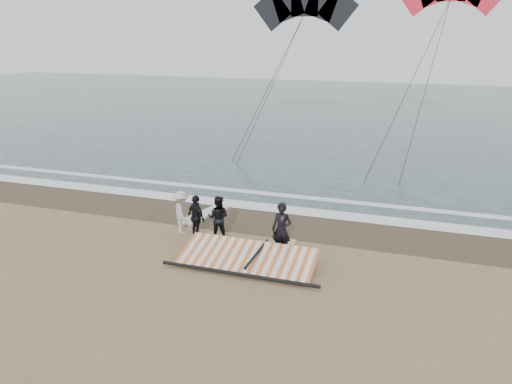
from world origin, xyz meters
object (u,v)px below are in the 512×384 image
Objects in this scene: board_white at (273,252)px; board_cream at (204,215)px; man_main at (282,230)px; sail_rig at (247,258)px.

board_white is 4.18m from board_cream.
board_white is at bearing 170.00° from man_main.
board_cream is at bearing 155.45° from board_white.
sail_rig is at bearing -33.54° from board_cream.
man_main is at bearing -17.94° from board_cream.
man_main reaches higher than board_cream.
board_cream is (-3.44, 2.37, 0.00)m from board_white.
sail_rig is (-0.83, -0.88, -0.67)m from man_main.
board_cream is at bearing 130.86° from sail_rig.
man_main is 0.88m from board_white.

